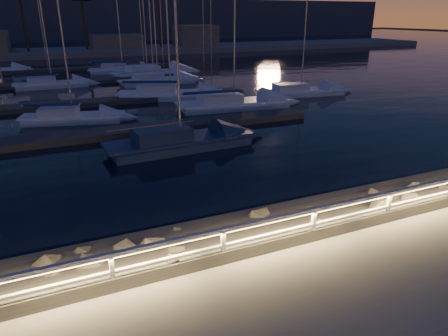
% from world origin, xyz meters
% --- Properties ---
extents(ground, '(400.00, 400.00, 0.00)m').
position_xyz_m(ground, '(0.00, 0.00, 0.00)').
color(ground, gray).
rests_on(ground, ground).
extents(harbor_water, '(400.00, 440.00, 0.60)m').
position_xyz_m(harbor_water, '(0.00, 31.22, -0.97)').
color(harbor_water, black).
rests_on(harbor_water, ground).
extents(guard_rail, '(44.11, 0.12, 1.06)m').
position_xyz_m(guard_rail, '(-0.07, -0.00, 0.77)').
color(guard_rail, white).
rests_on(guard_rail, ground).
extents(riprap, '(36.01, 2.89, 1.43)m').
position_xyz_m(riprap, '(5.55, 1.83, -0.29)').
color(riprap, '#6A655B').
rests_on(riprap, ground).
extents(floating_docks, '(22.00, 36.00, 0.40)m').
position_xyz_m(floating_docks, '(0.00, 32.50, -0.40)').
color(floating_docks, '#595149').
rests_on(floating_docks, ground).
extents(far_shore, '(160.00, 14.00, 5.20)m').
position_xyz_m(far_shore, '(-0.12, 74.05, 0.29)').
color(far_shore, gray).
rests_on(far_shore, ground).
extents(palm_center, '(3.00, 3.00, 9.70)m').
position_xyz_m(palm_center, '(2.00, 73.00, 8.78)').
color(palm_center, '#483621').
rests_on(palm_center, ground).
extents(sailboat_b, '(8.53, 3.01, 14.29)m').
position_xyz_m(sailboat_b, '(0.39, 11.99, -0.14)').
color(sailboat_b, navy).
rests_on(sailboat_b, ground).
extents(sailboat_c, '(9.63, 5.73, 15.84)m').
position_xyz_m(sailboat_c, '(3.97, 26.09, -0.13)').
color(sailboat_c, white).
rests_on(sailboat_c, ground).
extents(sailboat_d, '(9.48, 3.67, 15.65)m').
position_xyz_m(sailboat_d, '(7.51, 20.23, -0.15)').
color(sailboat_d, white).
rests_on(sailboat_d, ground).
extents(sailboat_f, '(7.27, 3.76, 11.94)m').
position_xyz_m(sailboat_f, '(-4.65, 20.76, -0.19)').
color(sailboat_f, white).
rests_on(sailboat_f, ground).
extents(sailboat_g, '(8.64, 3.21, 14.36)m').
position_xyz_m(sailboat_g, '(5.06, 34.48, -0.16)').
color(sailboat_g, white).
rests_on(sailboat_g, ground).
extents(sailboat_h, '(8.64, 3.61, 14.18)m').
position_xyz_m(sailboat_h, '(15.74, 22.86, -0.18)').
color(sailboat_h, white).
rests_on(sailboat_h, ground).
extents(sailboat_j, '(7.52, 2.35, 12.74)m').
position_xyz_m(sailboat_j, '(-5.54, 36.66, -0.17)').
color(sailboat_j, white).
rests_on(sailboat_j, ground).
extents(sailboat_k, '(8.81, 4.43, 14.40)m').
position_xyz_m(sailboat_k, '(3.19, 45.02, -0.16)').
color(sailboat_k, white).
rests_on(sailboat_k, ground).
extents(sailboat_l, '(10.46, 4.45, 17.15)m').
position_xyz_m(sailboat_l, '(6.07, 40.54, -0.13)').
color(sailboat_l, white).
rests_on(sailboat_l, ground).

